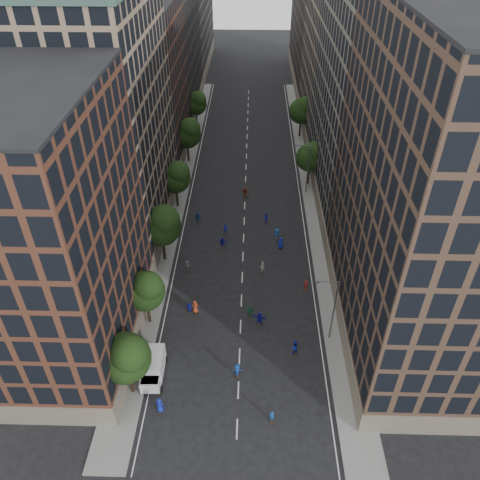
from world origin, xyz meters
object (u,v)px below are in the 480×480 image
Objects in this scene: cargo_van at (153,368)px; skater_2 at (294,347)px; skater_0 at (160,406)px; skater_1 at (272,416)px; streetlamp_near at (332,307)px; streetlamp_far at (307,166)px.

skater_2 is (15.53, 3.57, -0.42)m from cargo_van.
skater_2 is at bearing -139.53° from skater_0.
skater_0 is 1.25× the size of skater_1.
skater_1 is at bearing -122.19° from streetlamp_near.
streetlamp_far is 44.76m from skater_1.
skater_2 is (-4.14, -2.33, -4.21)m from streetlamp_near.
streetlamp_far is (0.00, 33.00, 0.00)m from streetlamp_near.
skater_0 is at bearing 4.42° from skater_2.
streetlamp_near reaches higher than cargo_van.
streetlamp_near reaches higher than skater_0.
streetlamp_near is 4.75× the size of skater_0.
streetlamp_near is 33.00m from streetlamp_far.
cargo_van is 2.60× the size of skater_0.
streetlamp_far reaches higher than skater_1.
streetlamp_near is 4.74× the size of skater_2.
skater_0 is at bearing -150.79° from streetlamp_near.
skater_1 is (-6.93, -44.00, -4.41)m from streetlamp_far.
cargo_van is at bearing -60.71° from skater_0.
cargo_van is 3.27× the size of skater_1.
streetlamp_far reaches higher than skater_2.
cargo_van is (-19.67, -38.90, -3.79)m from streetlamp_far.
streetlamp_far is 43.76m from cargo_van.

